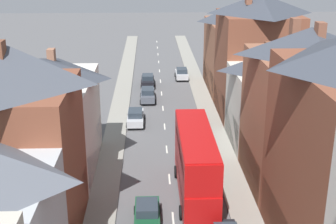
% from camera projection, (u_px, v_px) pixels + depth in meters
% --- Properties ---
extents(pavement_left, '(2.20, 104.00, 0.14)m').
position_uv_depth(pavement_left, '(118.00, 120.00, 51.29)').
color(pavement_left, gray).
rests_on(pavement_left, ground).
extents(pavement_right, '(2.20, 104.00, 0.14)m').
position_uv_depth(pavement_right, '(210.00, 119.00, 51.67)').
color(pavement_right, gray).
rests_on(pavement_right, ground).
extents(centre_line_dashes, '(0.14, 97.80, 0.01)m').
position_uv_depth(centre_line_dashes, '(165.00, 126.00, 49.62)').
color(centre_line_dashes, silver).
rests_on(centre_line_dashes, ground).
extents(terrace_row_right, '(8.00, 67.19, 14.20)m').
position_uv_depth(terrace_row_right, '(315.00, 120.00, 33.08)').
color(terrace_row_right, '#A36042').
rests_on(terrace_row_right, ground).
extents(double_decker_bus_lead, '(2.74, 10.80, 5.30)m').
position_uv_depth(double_decker_bus_lead, '(195.00, 163.00, 34.60)').
color(double_decker_bus_lead, '#B70F0F').
rests_on(double_decker_bus_lead, ground).
extents(car_near_blue, '(1.90, 4.07, 1.69)m').
position_uv_depth(car_near_blue, '(148.00, 80.00, 63.76)').
color(car_near_blue, black).
rests_on(car_near_blue, ground).
extents(car_near_silver, '(1.90, 4.07, 1.65)m').
position_uv_depth(car_near_silver, '(194.00, 120.00, 49.21)').
color(car_near_silver, navy).
rests_on(car_near_silver, ground).
extents(car_parked_left_a, '(1.90, 4.50, 1.68)m').
position_uv_depth(car_parked_left_a, '(148.00, 94.00, 57.66)').
color(car_parked_left_a, '#4C515B').
rests_on(car_parked_left_a, ground).
extents(car_parked_right_a, '(1.90, 4.46, 1.61)m').
position_uv_depth(car_parked_right_a, '(135.00, 117.00, 50.10)').
color(car_parked_right_a, '#B7BABF').
rests_on(car_parked_right_a, ground).
extents(car_parked_left_b, '(1.90, 3.80, 1.60)m').
position_uv_depth(car_parked_left_b, '(147.00, 213.00, 31.86)').
color(car_parked_left_b, '#144728').
rests_on(car_parked_left_b, ground).
extents(car_mid_white, '(1.90, 4.04, 1.66)m').
position_uv_depth(car_mid_white, '(208.00, 172.00, 37.68)').
color(car_mid_white, '#236093').
rests_on(car_mid_white, ground).
extents(car_far_grey, '(1.90, 3.96, 1.61)m').
position_uv_depth(car_far_grey, '(182.00, 74.00, 67.45)').
color(car_far_grey, '#B7BABF').
rests_on(car_far_grey, ground).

